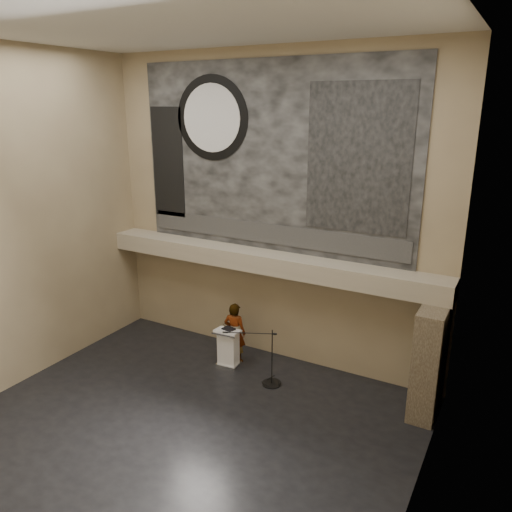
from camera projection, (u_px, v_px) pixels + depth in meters
The scene contains 21 objects.
floor at pixel (189, 424), 11.52m from camera, with size 10.00×10.00×0.00m, color black.
ceiling at pixel (170, 22), 9.04m from camera, with size 10.00×10.00×0.00m, color silver.
wall_back at pixel (270, 212), 13.62m from camera, with size 10.00×0.02×8.50m, color #826F52.
wall_front at pixel (5, 316), 6.94m from camera, with size 10.00×0.02×8.50m, color #826F52.
wall_left at pixel (22, 221), 12.60m from camera, with size 0.02×8.00×8.50m, color #826F52.
wall_right at pixel (432, 289), 7.95m from camera, with size 0.02×8.00×8.50m, color #826F52.
soffit at pixel (263, 261), 13.67m from camera, with size 10.00×0.80×0.50m, color gray.
sprinkler_left at pixel (214, 263), 14.45m from camera, with size 0.04×0.04×0.06m, color #B2893D.
sprinkler_right at pixel (327, 283), 12.82m from camera, with size 0.04×0.04×0.06m, color #B2893D.
banner at pixel (270, 158), 13.17m from camera, with size 8.00×0.05×5.00m, color black.
banner_text_strip at pixel (269, 234), 13.74m from camera, with size 7.76×0.02×0.55m, color #2D2D2D.
banner_clock_rim at pixel (212, 118), 13.68m from camera, with size 2.30×2.30×0.02m, color black.
banner_clock_face at pixel (211, 118), 13.67m from camera, with size 1.84×1.84×0.02m, color silver.
banner_building_print at pixel (358, 159), 11.99m from camera, with size 2.60×0.02×3.60m, color black.
banner_brick_print at pixel (168, 163), 14.81m from camera, with size 1.10×0.02×3.20m, color black.
stone_pier at pixel (429, 361), 11.60m from camera, with size 0.60×1.40×2.70m, color #473A2B.
lectern at pixel (228, 348), 13.93m from camera, with size 0.70×0.53×1.13m.
binder at pixel (229, 329), 13.78m from camera, with size 0.32×0.26×0.04m, color black.
papers at pixel (223, 329), 13.83m from camera, with size 0.20×0.28×0.01m, color silver.
speaker_person at pixel (235, 333), 14.07m from camera, with size 0.65×0.43×1.78m, color white.
mic_stand at pixel (270, 376), 13.09m from camera, with size 1.42×0.81×1.56m.
Camera 1 is at (6.17, -7.88, 7.08)m, focal length 35.00 mm.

